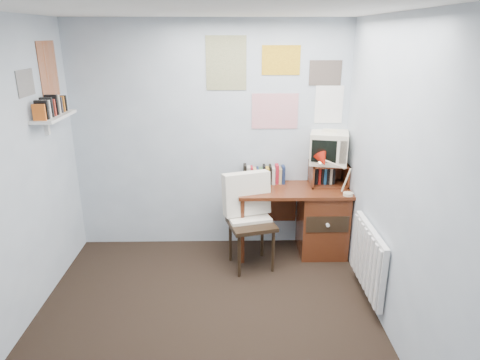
% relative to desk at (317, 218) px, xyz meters
% --- Properties ---
extents(ground, '(3.50, 3.50, 0.00)m').
position_rel_desk_xyz_m(ground, '(-1.17, -1.48, -0.41)').
color(ground, black).
rests_on(ground, ground).
extents(back_wall, '(3.00, 0.02, 2.50)m').
position_rel_desk_xyz_m(back_wall, '(-1.17, 0.27, 0.84)').
color(back_wall, silver).
rests_on(back_wall, ground).
extents(right_wall, '(0.02, 3.50, 2.50)m').
position_rel_desk_xyz_m(right_wall, '(0.33, -1.48, 0.84)').
color(right_wall, silver).
rests_on(right_wall, ground).
extents(ceiling, '(3.00, 3.50, 0.02)m').
position_rel_desk_xyz_m(ceiling, '(-1.17, -1.48, 2.09)').
color(ceiling, white).
rests_on(ceiling, back_wall).
extents(desk, '(1.20, 0.55, 0.76)m').
position_rel_desk_xyz_m(desk, '(0.00, 0.00, 0.00)').
color(desk, '#622B16').
rests_on(desk, ground).
extents(desk_chair, '(0.59, 0.58, 0.96)m').
position_rel_desk_xyz_m(desk_chair, '(-0.74, -0.30, 0.07)').
color(desk_chair, black).
rests_on(desk_chair, ground).
extents(desk_lamp, '(0.28, 0.24, 0.38)m').
position_rel_desk_xyz_m(desk_lamp, '(0.26, -0.22, 0.54)').
color(desk_lamp, '#B31A0B').
rests_on(desk_lamp, desk).
extents(tv_riser, '(0.40, 0.30, 0.25)m').
position_rel_desk_xyz_m(tv_riser, '(0.12, 0.11, 0.48)').
color(tv_riser, '#622B16').
rests_on(tv_riser, desk).
extents(crt_tv, '(0.46, 0.44, 0.37)m').
position_rel_desk_xyz_m(crt_tv, '(0.11, 0.13, 0.79)').
color(crt_tv, beige).
rests_on(crt_tv, tv_riser).
extents(book_row, '(0.60, 0.14, 0.22)m').
position_rel_desk_xyz_m(book_row, '(-0.51, 0.18, 0.46)').
color(book_row, '#622B16').
rests_on(book_row, desk).
extents(radiator, '(0.09, 0.80, 0.60)m').
position_rel_desk_xyz_m(radiator, '(0.29, -0.93, 0.01)').
color(radiator, white).
rests_on(radiator, right_wall).
extents(wall_shelf, '(0.20, 0.62, 0.24)m').
position_rel_desk_xyz_m(wall_shelf, '(-2.57, -0.38, 1.21)').
color(wall_shelf, white).
rests_on(wall_shelf, left_wall).
extents(posters_back, '(1.20, 0.01, 0.90)m').
position_rel_desk_xyz_m(posters_back, '(-0.47, 0.26, 1.44)').
color(posters_back, white).
rests_on(posters_back, back_wall).
extents(posters_left, '(0.01, 0.70, 0.60)m').
position_rel_desk_xyz_m(posters_left, '(-2.67, -0.38, 1.59)').
color(posters_left, white).
rests_on(posters_left, left_wall).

